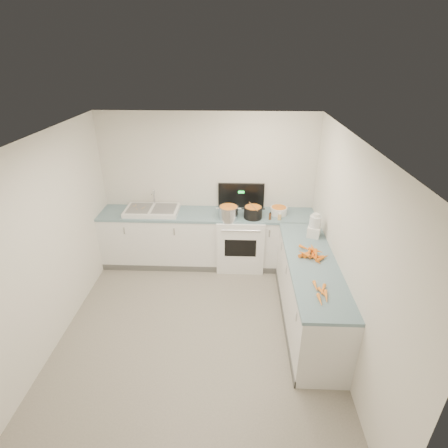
{
  "coord_description": "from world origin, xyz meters",
  "views": [
    {
      "loc": [
        0.48,
        -3.44,
        3.32
      ],
      "look_at": [
        0.3,
        1.1,
        1.05
      ],
      "focal_mm": 28.0,
      "sensor_mm": 36.0,
      "label": 1
    }
  ],
  "objects_px": {
    "steel_pot": "(229,213)",
    "food_processor": "(314,227)",
    "mixing_bowl": "(279,211)",
    "stove": "(240,239)",
    "black_pot": "(253,213)",
    "sink": "(152,210)",
    "spice_jar": "(279,217)",
    "extract_bottle": "(270,216)"
  },
  "relations": [
    {
      "from": "stove",
      "to": "food_processor",
      "type": "bearing_deg",
      "value": -33.78
    },
    {
      "from": "sink",
      "to": "black_pot",
      "type": "distance_m",
      "value": 1.64
    },
    {
      "from": "mixing_bowl",
      "to": "extract_bottle",
      "type": "xyz_separation_m",
      "value": [
        -0.15,
        -0.2,
        -0.01
      ]
    },
    {
      "from": "mixing_bowl",
      "to": "spice_jar",
      "type": "xyz_separation_m",
      "value": [
        -0.01,
        -0.2,
        -0.01
      ]
    },
    {
      "from": "black_pot",
      "to": "extract_bottle",
      "type": "xyz_separation_m",
      "value": [
        0.26,
        -0.05,
        -0.03
      ]
    },
    {
      "from": "food_processor",
      "to": "black_pot",
      "type": "bearing_deg",
      "value": 146.15
    },
    {
      "from": "mixing_bowl",
      "to": "steel_pot",
      "type": "bearing_deg",
      "value": -166.81
    },
    {
      "from": "sink",
      "to": "steel_pot",
      "type": "xyz_separation_m",
      "value": [
        1.25,
        -0.18,
        0.05
      ]
    },
    {
      "from": "black_pot",
      "to": "mixing_bowl",
      "type": "relative_size",
      "value": 1.07
    },
    {
      "from": "extract_bottle",
      "to": "food_processor",
      "type": "bearing_deg",
      "value": -41.68
    },
    {
      "from": "spice_jar",
      "to": "food_processor",
      "type": "bearing_deg",
      "value": -50.01
    },
    {
      "from": "stove",
      "to": "spice_jar",
      "type": "bearing_deg",
      "value": -16.31
    },
    {
      "from": "extract_bottle",
      "to": "black_pot",
      "type": "bearing_deg",
      "value": 169.27
    },
    {
      "from": "stove",
      "to": "extract_bottle",
      "type": "relative_size",
      "value": 13.37
    },
    {
      "from": "sink",
      "to": "food_processor",
      "type": "distance_m",
      "value": 2.58
    },
    {
      "from": "steel_pot",
      "to": "mixing_bowl",
      "type": "relative_size",
      "value": 1.14
    },
    {
      "from": "spice_jar",
      "to": "black_pot",
      "type": "bearing_deg",
      "value": 172.91
    },
    {
      "from": "stove",
      "to": "extract_bottle",
      "type": "distance_m",
      "value": 0.71
    },
    {
      "from": "stove",
      "to": "steel_pot",
      "type": "xyz_separation_m",
      "value": [
        -0.2,
        -0.17,
        0.56
      ]
    },
    {
      "from": "sink",
      "to": "mixing_bowl",
      "type": "distance_m",
      "value": 2.06
    },
    {
      "from": "black_pot",
      "to": "steel_pot",
      "type": "bearing_deg",
      "value": -173.95
    },
    {
      "from": "food_processor",
      "to": "stove",
      "type": "bearing_deg",
      "value": 146.22
    },
    {
      "from": "food_processor",
      "to": "mixing_bowl",
      "type": "bearing_deg",
      "value": 120.82
    },
    {
      "from": "steel_pot",
      "to": "black_pot",
      "type": "relative_size",
      "value": 1.06
    },
    {
      "from": "food_processor",
      "to": "steel_pot",
      "type": "bearing_deg",
      "value": 156.84
    },
    {
      "from": "black_pot",
      "to": "mixing_bowl",
      "type": "height_order",
      "value": "black_pot"
    },
    {
      "from": "sink",
      "to": "spice_jar",
      "type": "relative_size",
      "value": 8.89
    },
    {
      "from": "black_pot",
      "to": "mixing_bowl",
      "type": "distance_m",
      "value": 0.44
    },
    {
      "from": "steel_pot",
      "to": "food_processor",
      "type": "height_order",
      "value": "food_processor"
    },
    {
      "from": "steel_pot",
      "to": "extract_bottle",
      "type": "height_order",
      "value": "steel_pot"
    },
    {
      "from": "mixing_bowl",
      "to": "spice_jar",
      "type": "bearing_deg",
      "value": -91.76
    },
    {
      "from": "spice_jar",
      "to": "food_processor",
      "type": "relative_size",
      "value": 0.28
    },
    {
      "from": "extract_bottle",
      "to": "spice_jar",
      "type": "xyz_separation_m",
      "value": [
        0.15,
        -0.0,
        -0.0
      ]
    },
    {
      "from": "spice_jar",
      "to": "sink",
      "type": "bearing_deg",
      "value": 174.67
    },
    {
      "from": "steel_pot",
      "to": "mixing_bowl",
      "type": "bearing_deg",
      "value": 13.19
    },
    {
      "from": "mixing_bowl",
      "to": "extract_bottle",
      "type": "height_order",
      "value": "mixing_bowl"
    },
    {
      "from": "spice_jar",
      "to": "food_processor",
      "type": "xyz_separation_m",
      "value": [
        0.43,
        -0.51,
        0.1
      ]
    },
    {
      "from": "stove",
      "to": "black_pot",
      "type": "distance_m",
      "value": 0.59
    },
    {
      "from": "stove",
      "to": "spice_jar",
      "type": "relative_size",
      "value": 14.06
    },
    {
      "from": "mixing_bowl",
      "to": "food_processor",
      "type": "xyz_separation_m",
      "value": [
        0.43,
        -0.71,
        0.09
      ]
    },
    {
      "from": "sink",
      "to": "extract_bottle",
      "type": "bearing_deg",
      "value": -5.71
    },
    {
      "from": "mixing_bowl",
      "to": "spice_jar",
      "type": "distance_m",
      "value": 0.2
    }
  ]
}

